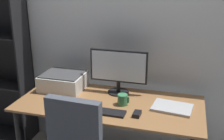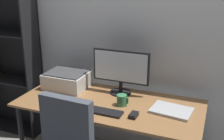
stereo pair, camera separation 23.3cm
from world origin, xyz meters
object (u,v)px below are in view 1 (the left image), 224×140
Objects in this scene: mouse at (137,114)px; printer at (63,81)px; monitor at (119,69)px; keyboard at (108,112)px; coffee_mug at (123,100)px; laptop at (172,107)px; desk at (110,111)px.

printer is at bearing 159.55° from mouse.
monitor reaches higher than keyboard.
printer is at bearing 147.54° from keyboard.
mouse is 0.94× the size of coffee_mug.
monitor is 1.84× the size of keyboard.
monitor is at bearing 165.97° from laptop.
desk is at bearing -170.33° from laptop.
mouse is at bearing -32.37° from desk.
desk is 5.02× the size of laptop.
mouse is 0.30× the size of laptop.
printer is at bearing 179.46° from laptop.
printer reaches higher than desk.
laptop reaches higher than keyboard.
desk is 5.54× the size of keyboard.
desk is 3.01× the size of monitor.
monitor reaches higher than desk.
keyboard is 0.54m from laptop.
coffee_mug is (0.10, -0.24, -0.19)m from monitor.
printer is at bearing -173.85° from monitor.
coffee_mug is at bearing -15.83° from printer.
monitor is 0.48m from keyboard.
keyboard is 0.20m from coffee_mug.
desk is 0.56m from printer.
mouse is (0.28, -0.18, 0.10)m from desk.
mouse reaches higher than desk.
laptop is at bearing 40.46° from mouse.
keyboard is (0.02, -0.42, -0.23)m from monitor.
coffee_mug is 0.25× the size of printer.
monitor reaches higher than coffee_mug.
desk is 16.75× the size of mouse.
keyboard is 0.72× the size of printer.
monitor reaches higher than printer.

